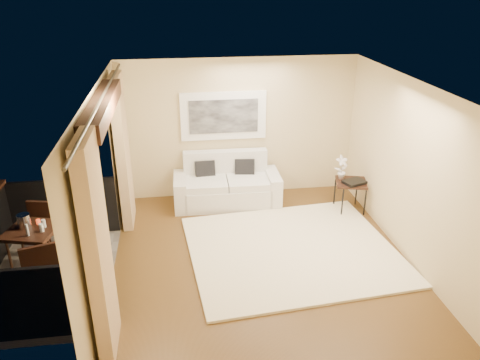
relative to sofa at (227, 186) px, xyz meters
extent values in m
plane|color=brown|center=(0.30, -2.09, -0.34)|extent=(5.00, 5.00, 0.00)
plane|color=white|center=(0.30, -2.09, 2.36)|extent=(5.00, 5.00, 0.00)
plane|color=#D1BC8C|center=(0.30, 0.41, 1.01)|extent=(4.50, 0.00, 4.50)
plane|color=#D1BC8C|center=(0.30, -4.59, 1.01)|extent=(4.50, 0.00, 4.50)
plane|color=#D1BC8C|center=(2.55, -2.09, 1.01)|extent=(0.00, 5.00, 5.00)
plane|color=#D1BC8C|center=(-1.95, -0.24, 1.01)|extent=(0.00, 2.70, 2.70)
plane|color=#D1BC8C|center=(-1.95, -3.94, 1.01)|extent=(0.00, 2.70, 2.70)
plane|color=#D1BC8C|center=(-1.95, -2.09, 2.21)|extent=(0.00, 2.40, 2.40)
cube|color=black|center=(-1.83, -2.09, 2.18)|extent=(0.28, 2.40, 0.22)
cube|color=#605B56|center=(-2.85, -2.09, -0.40)|extent=(1.80, 2.60, 0.12)
cube|color=black|center=(-2.85, -0.82, 0.16)|extent=(1.80, 0.06, 1.00)
cube|color=black|center=(-2.85, -3.36, 0.16)|extent=(1.80, 0.06, 1.00)
cube|color=#D4B182|center=(-1.81, -0.54, 0.98)|extent=(0.16, 0.75, 2.62)
cube|color=#D4B182|center=(-1.81, -3.64, 0.98)|extent=(0.16, 0.75, 2.62)
cylinder|color=#4C473F|center=(-1.81, -2.09, 2.29)|extent=(0.04, 4.80, 0.04)
cube|color=white|center=(0.00, 0.38, 1.28)|extent=(1.62, 0.05, 0.92)
cube|color=black|center=(0.00, 0.34, 1.28)|extent=(1.30, 0.02, 0.64)
cube|color=#FFF3CD|center=(0.83, -1.90, -0.32)|extent=(3.45, 3.07, 0.04)
cube|color=silver|center=(0.00, -0.07, -0.14)|extent=(1.64, 0.90, 0.40)
cube|color=silver|center=(0.01, 0.26, 0.23)|extent=(1.62, 0.25, 0.78)
cube|color=silver|center=(-0.89, -0.05, -0.04)|extent=(0.25, 0.86, 0.59)
cube|color=silver|center=(0.88, -0.09, -0.04)|extent=(0.25, 0.86, 0.59)
cube|color=silver|center=(-0.39, -0.09, 0.13)|extent=(0.78, 0.78, 0.13)
cube|color=silver|center=(0.39, -0.11, 0.13)|extent=(0.78, 0.78, 0.13)
cube|color=black|center=(-0.40, 0.13, 0.29)|extent=(0.39, 0.20, 0.39)
cube|color=black|center=(0.37, 0.11, 0.29)|extent=(0.40, 0.23, 0.39)
cube|color=black|center=(2.23, -0.67, 0.23)|extent=(0.66, 0.66, 0.04)
cylinder|color=black|center=(2.01, -0.89, -0.07)|extent=(0.03, 0.03, 0.55)
cylinder|color=black|center=(2.44, -0.89, -0.07)|extent=(0.03, 0.03, 0.55)
cylinder|color=black|center=(2.01, -0.46, -0.07)|extent=(0.03, 0.03, 0.55)
cylinder|color=black|center=(2.44, -0.46, -0.07)|extent=(0.03, 0.03, 0.55)
cube|color=black|center=(2.25, -0.76, 0.27)|extent=(0.45, 0.40, 0.05)
imported|color=white|center=(2.07, -0.53, 0.48)|extent=(0.27, 0.21, 0.46)
cube|color=black|center=(-3.00, -2.03, 0.42)|extent=(0.82, 0.82, 0.05)
cylinder|color=black|center=(-3.27, -2.30, 0.02)|extent=(0.04, 0.04, 0.73)
cylinder|color=black|center=(-2.73, -2.30, 0.02)|extent=(0.04, 0.04, 0.73)
cylinder|color=black|center=(-3.27, -1.76, 0.02)|extent=(0.04, 0.04, 0.73)
cylinder|color=black|center=(-2.73, -1.76, 0.02)|extent=(0.04, 0.04, 0.73)
cube|color=black|center=(-2.91, -1.40, 0.12)|extent=(0.52, 0.52, 0.05)
cube|color=black|center=(-2.96, -1.59, 0.38)|extent=(0.43, 0.15, 0.56)
cylinder|color=black|center=(-2.70, -1.27, -0.12)|extent=(0.03, 0.03, 0.44)
cylinder|color=black|center=(-3.04, -1.19, -0.12)|extent=(0.03, 0.03, 0.44)
cylinder|color=black|center=(-2.78, -1.61, -0.12)|extent=(0.03, 0.03, 0.44)
cylinder|color=black|center=(-3.12, -1.53, -0.12)|extent=(0.03, 0.03, 0.44)
cube|color=black|center=(-2.63, -3.09, 0.13)|extent=(0.54, 0.54, 0.05)
cube|color=black|center=(-2.68, -2.90, 0.39)|extent=(0.43, 0.17, 0.57)
cylinder|color=black|center=(-2.75, -3.31, -0.12)|extent=(0.03, 0.03, 0.45)
cylinder|color=black|center=(-2.41, -3.21, -0.12)|extent=(0.03, 0.03, 0.45)
cylinder|color=black|center=(-2.85, -2.97, -0.12)|extent=(0.03, 0.03, 0.45)
cylinder|color=black|center=(-2.51, -2.87, -0.12)|extent=(0.03, 0.03, 0.45)
cylinder|color=silver|center=(-3.10, -1.97, 0.55)|extent=(0.18, 0.18, 0.20)
cylinder|color=red|center=(-2.94, -1.90, 0.48)|extent=(0.06, 0.06, 0.07)
cylinder|color=silver|center=(-2.99, -2.23, 0.54)|extent=(0.04, 0.04, 0.18)
cylinder|color=white|center=(-2.84, -2.13, 0.51)|extent=(0.06, 0.06, 0.12)
cylinder|color=white|center=(-2.83, -2.01, 0.51)|extent=(0.06, 0.06, 0.12)
camera|label=1|loc=(-0.90, -8.13, 3.74)|focal=35.00mm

